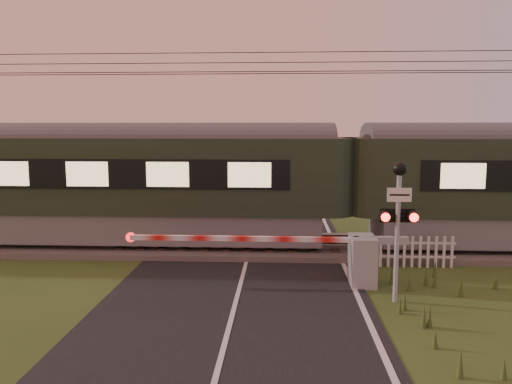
# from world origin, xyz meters

# --- Properties ---
(ground) EXTENTS (160.00, 160.00, 0.00)m
(ground) POSITION_xyz_m (0.00, 0.00, 0.00)
(ground) COLOR #30461B
(ground) RESTS_ON ground
(road) EXTENTS (6.00, 140.00, 0.03)m
(road) POSITION_xyz_m (0.02, -0.23, 0.01)
(road) COLOR black
(road) RESTS_ON ground
(track_bed) EXTENTS (140.00, 3.40, 0.39)m
(track_bed) POSITION_xyz_m (0.00, 6.50, 0.07)
(track_bed) COLOR #47423D
(track_bed) RESTS_ON ground
(overhead_wires) EXTENTS (120.00, 0.62, 0.62)m
(overhead_wires) POSITION_xyz_m (0.00, 6.50, 5.72)
(overhead_wires) COLOR black
(overhead_wires) RESTS_ON ground
(train) EXTENTS (39.37, 2.71, 3.66)m
(train) POSITION_xyz_m (3.07, 6.50, 2.12)
(train) COLOR slate
(train) RESTS_ON ground
(boom_gate) EXTENTS (6.99, 0.93, 1.24)m
(boom_gate) POSITION_xyz_m (2.70, 3.03, 0.67)
(boom_gate) COLOR gray
(boom_gate) RESTS_ON ground
(crossing_signal) EXTENTS (0.79, 0.34, 3.12)m
(crossing_signal) POSITION_xyz_m (3.54, 1.82, 2.15)
(crossing_signal) COLOR gray
(crossing_signal) RESTS_ON ground
(picket_fence) EXTENTS (2.59, 0.07, 0.88)m
(picket_fence) POSITION_xyz_m (4.50, 4.60, 0.45)
(picket_fence) COLOR silver
(picket_fence) RESTS_ON ground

